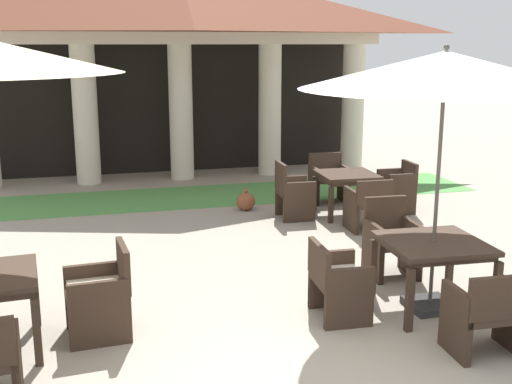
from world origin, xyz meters
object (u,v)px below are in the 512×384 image
(patio_table_near_foreground, at_px, (433,249))
(patio_chair_mid_left_north, at_px, (328,179))
(patio_chair_near_foreground_west, at_px, (337,282))
(patio_table_mid_left, at_px, (347,179))
(patio_umbrella_near_foreground, at_px, (445,72))
(patio_chair_near_foreground_north, at_px, (391,241))
(patio_chair_mid_left_west, at_px, (293,193))
(patio_chair_mid_left_south, at_px, (368,204))
(patio_chair_mid_right_east, at_px, (101,295))
(patio_chair_near_foreground_south, at_px, (487,313))
(terracotta_urn, at_px, (246,201))
(patio_chair_mid_left_east, at_px, (398,187))

(patio_table_near_foreground, height_order, patio_chair_mid_left_north, patio_chair_mid_left_north)
(patio_chair_near_foreground_west, bearing_deg, patio_table_mid_left, 158.73)
(patio_umbrella_near_foreground, bearing_deg, patio_table_mid_left, 80.74)
(patio_table_near_foreground, xyz_separation_m, patio_chair_near_foreground_north, (0.05, 1.06, -0.24))
(patio_chair_mid_left_north, xyz_separation_m, patio_chair_mid_left_west, (-0.95, -0.89, 0.00))
(patio_chair_mid_left_south, distance_m, patio_chair_mid_right_east, 4.83)
(patio_chair_near_foreground_south, distance_m, terracotta_urn, 5.69)
(patio_chair_near_foreground_south, height_order, patio_chair_mid_left_west, patio_chair_mid_left_west)
(patio_table_near_foreground, distance_m, patio_chair_mid_left_south, 2.99)
(patio_chair_mid_left_west, bearing_deg, patio_chair_near_foreground_west, -9.47)
(patio_chair_near_foreground_west, xyz_separation_m, patio_chair_near_foreground_north, (1.11, 1.01, 0.03))
(patio_chair_mid_left_east, xyz_separation_m, patio_chair_mid_left_west, (-1.84, 0.06, 0.00))
(patio_umbrella_near_foreground, relative_size, patio_chair_mid_left_north, 3.38)
(patio_table_mid_left, bearing_deg, patio_chair_near_foreground_south, -97.85)
(patio_chair_mid_left_west, bearing_deg, patio_chair_mid_right_east, -39.02)
(patio_chair_mid_left_east, relative_size, terracotta_urn, 2.21)
(patio_chair_mid_left_west, bearing_deg, patio_table_near_foreground, 6.21)
(patio_table_mid_left, bearing_deg, patio_chair_mid_left_west, 178.20)
(patio_chair_near_foreground_west, relative_size, patio_chair_near_foreground_north, 0.85)
(patio_chair_near_foreground_north, height_order, patio_chair_near_foreground_south, patio_chair_near_foreground_north)
(patio_chair_mid_left_west, relative_size, patio_chair_mid_left_south, 1.13)
(patio_chair_mid_left_west, bearing_deg, patio_table_mid_left, 90.00)
(patio_chair_mid_left_north, bearing_deg, terracotta_urn, 8.98)
(patio_chair_near_foreground_west, height_order, patio_chair_mid_left_east, patio_chair_mid_left_east)
(patio_umbrella_near_foreground, relative_size, patio_chair_near_foreground_south, 3.55)
(patio_table_near_foreground, height_order, patio_umbrella_near_foreground, patio_umbrella_near_foreground)
(patio_chair_near_foreground_north, relative_size, terracotta_urn, 2.44)
(patio_chair_mid_left_south, bearing_deg, patio_chair_near_foreground_west, -118.17)
(patio_umbrella_near_foreground, height_order, patio_table_mid_left, patio_umbrella_near_foreground)
(patio_umbrella_near_foreground, bearing_deg, patio_chair_near_foreground_west, 177.30)
(patio_chair_near_foreground_south, bearing_deg, patio_chair_mid_right_east, 161.50)
(patio_chair_mid_right_east, bearing_deg, patio_chair_near_foreground_south, -115.82)
(patio_table_near_foreground, height_order, patio_chair_near_foreground_west, patio_chair_near_foreground_west)
(patio_chair_near_foreground_west, height_order, patio_chair_near_foreground_south, patio_chair_near_foreground_south)
(patio_umbrella_near_foreground, bearing_deg, patio_chair_mid_left_north, 82.17)
(patio_chair_mid_left_north, bearing_deg, patio_chair_mid_left_east, 134.84)
(patio_table_near_foreground, height_order, patio_chair_mid_left_east, patio_chair_mid_left_east)
(patio_chair_near_foreground_north, bearing_deg, patio_chair_mid_left_east, -115.80)
(patio_chair_near_foreground_south, height_order, patio_chair_mid_left_east, patio_chair_mid_left_east)
(patio_table_mid_left, bearing_deg, patio_umbrella_near_foreground, -99.26)
(terracotta_urn, bearing_deg, patio_chair_mid_right_east, -120.22)
(patio_chair_mid_left_west, relative_size, patio_chair_mid_right_east, 1.03)
(patio_table_near_foreground, distance_m, terracotta_urn, 4.68)
(patio_chair_near_foreground_south, bearing_deg, patio_chair_near_foreground_north, 90.00)
(patio_chair_mid_left_north, bearing_deg, patio_umbrella_near_foreground, 83.97)
(patio_chair_mid_left_east, distance_m, patio_chair_mid_left_north, 1.30)
(terracotta_urn, bearing_deg, patio_chair_near_foreground_south, -81.28)
(patio_table_near_foreground, xyz_separation_m, patio_chair_mid_left_west, (-0.30, 3.87, -0.25))
(patio_table_mid_left, relative_size, patio_chair_mid_right_east, 1.04)
(patio_chair_near_foreground_west, distance_m, patio_chair_mid_right_east, 2.37)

